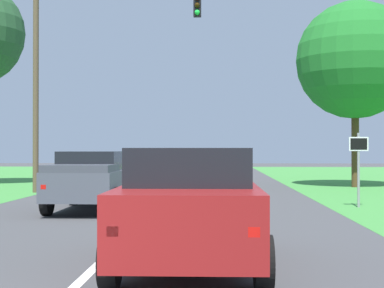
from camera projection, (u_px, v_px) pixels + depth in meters
The scene contains 6 objects.
ground_plane at pixel (145, 219), 15.45m from camera, with size 120.00×120.00×0.00m, color #424244.
red_suv_near at pixel (191, 204), 9.13m from camera, with size 2.27×4.60×1.85m.
pickup_truck_lead at pixel (92, 179), 17.55m from camera, with size 2.16×4.92×1.77m.
traffic_light at pixel (79, 54), 24.71m from camera, with size 7.72×0.40×8.97m.
keep_moving_sign at pixel (359, 160), 18.40m from camera, with size 0.60×0.09×2.35m.
oak_tree_right at pixel (355, 60), 28.27m from camera, with size 5.67×5.67×8.97m.
Camera 1 is at (1.89, -4.22, 1.84)m, focal length 54.89 mm.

